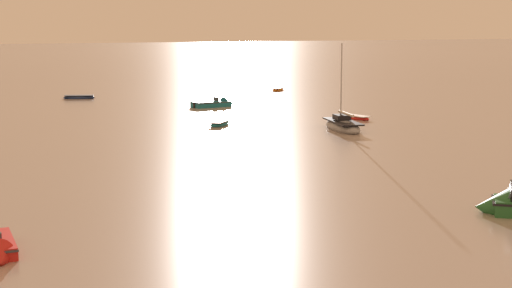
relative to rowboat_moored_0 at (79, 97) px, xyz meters
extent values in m
ellipsoid|color=navy|center=(0.00, 0.00, -0.03)|extent=(4.05, 2.66, 0.61)
cube|color=#33383F|center=(0.00, 0.00, 0.23)|extent=(3.75, 2.52, 0.08)
cube|color=#33383F|center=(0.00, 0.00, 0.14)|extent=(0.67, 1.19, 0.06)
ellipsoid|color=red|center=(17.74, -34.30, -0.05)|extent=(1.69, 3.51, 0.53)
cube|color=silver|center=(17.74, -34.30, 0.18)|extent=(1.62, 3.24, 0.07)
cube|color=silver|center=(17.74, -34.30, 0.10)|extent=(1.06, 0.38, 0.05)
ellipsoid|color=#197084|center=(4.02, -32.33, -0.03)|extent=(3.50, 3.64, 0.59)
cube|color=brown|center=(4.02, -32.33, 0.22)|extent=(3.28, 3.40, 0.08)
cube|color=brown|center=(4.02, -32.33, 0.13)|extent=(1.01, 0.96, 0.06)
cube|color=#197084|center=(10.23, -17.09, 0.05)|extent=(4.53, 2.31, 0.86)
cone|color=#197084|center=(12.49, -16.82, 0.05)|extent=(1.55, 1.86, 1.71)
cube|color=#33383F|center=(10.28, -17.08, 0.37)|extent=(4.63, 2.35, 0.10)
cube|color=#33383F|center=(10.89, -17.01, 0.71)|extent=(0.44, 0.61, 0.48)
cube|color=black|center=(8.12, -17.34, 0.18)|extent=(0.30, 0.37, 0.61)
ellipsoid|color=orange|center=(28.16, -0.62, -0.05)|extent=(3.25, 3.10, 0.53)
cube|color=brown|center=(28.16, -0.62, 0.18)|extent=(3.04, 2.90, 0.07)
cube|color=brown|center=(28.16, -0.62, 0.10)|extent=(0.85, 0.91, 0.05)
cone|color=#23602D|center=(0.97, -69.35, 0.09)|extent=(2.53, 2.55, 2.01)
cube|color=#384751|center=(1.58, -69.92, 1.03)|extent=(1.24, 1.30, 0.62)
ellipsoid|color=gray|center=(12.13, -40.25, 0.08)|extent=(4.09, 7.32, 1.21)
cube|color=black|center=(12.13, -40.25, 0.56)|extent=(3.58, 6.26, 0.12)
cube|color=black|center=(12.23, -39.91, 0.90)|extent=(1.63, 1.96, 0.43)
cylinder|color=#B7BABF|center=(12.31, -39.65, 4.00)|extent=(0.12, 0.12, 6.63)
cylinder|color=beige|center=(11.88, -41.09, 1.34)|extent=(1.34, 3.75, 0.24)
camera|label=1|loc=(-26.62, -96.85, 8.77)|focal=55.37mm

